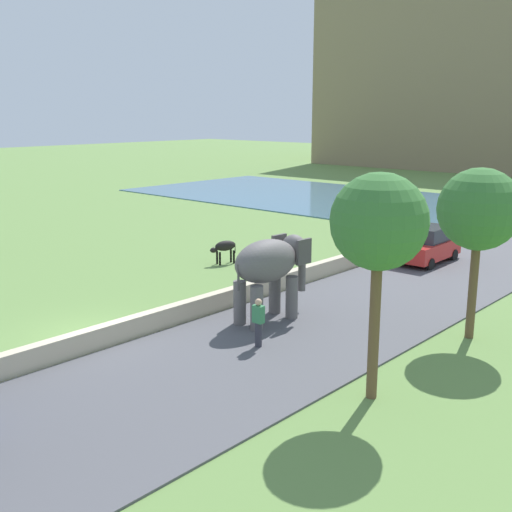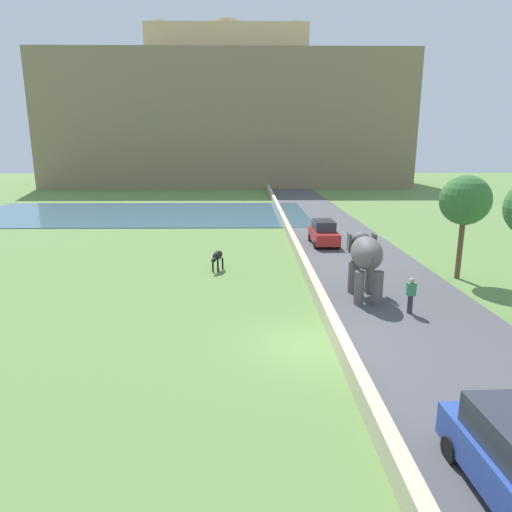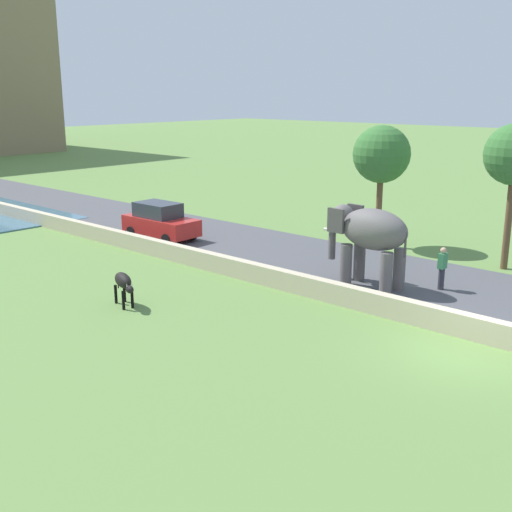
{
  "view_description": "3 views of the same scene",
  "coord_description": "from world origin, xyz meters",
  "px_view_note": "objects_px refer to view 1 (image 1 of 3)",
  "views": [
    {
      "loc": [
        17.28,
        -10.69,
        7.27
      ],
      "look_at": [
        0.52,
        7.72,
        1.5
      ],
      "focal_mm": 43.73,
      "sensor_mm": 36.0,
      "label": 1
    },
    {
      "loc": [
        -1.98,
        -15.13,
        7.01
      ],
      "look_at": [
        -1.65,
        7.86,
        1.43
      ],
      "focal_mm": 31.63,
      "sensor_mm": 36.0,
      "label": 2
    },
    {
      "loc": [
        -15.96,
        -6.64,
        7.07
      ],
      "look_at": [
        0.65,
        8.29,
        1.22
      ],
      "focal_mm": 44.28,
      "sensor_mm": 36.0,
      "label": 3
    }
  ],
  "objects_px": {
    "person_beside_elephant": "(258,322)",
    "car_red": "(428,245)",
    "cow_black": "(224,247)",
    "elephant": "(271,266)"
  },
  "relations": [
    {
      "from": "elephant",
      "to": "car_red",
      "type": "distance_m",
      "value": 11.87
    },
    {
      "from": "person_beside_elephant",
      "to": "elephant",
      "type": "bearing_deg",
      "value": 122.86
    },
    {
      "from": "elephant",
      "to": "person_beside_elephant",
      "type": "xyz_separation_m",
      "value": [
        1.45,
        -2.25,
        -1.16
      ]
    },
    {
      "from": "car_red",
      "to": "cow_black",
      "type": "bearing_deg",
      "value": -136.68
    },
    {
      "from": "person_beside_elephant",
      "to": "car_red",
      "type": "relative_size",
      "value": 0.4
    },
    {
      "from": "car_red",
      "to": "cow_black",
      "type": "height_order",
      "value": "car_red"
    },
    {
      "from": "elephant",
      "to": "car_red",
      "type": "height_order",
      "value": "elephant"
    },
    {
      "from": "person_beside_elephant",
      "to": "car_red",
      "type": "distance_m",
      "value": 14.14
    },
    {
      "from": "car_red",
      "to": "cow_black",
      "type": "distance_m",
      "value": 10.0
    },
    {
      "from": "elephant",
      "to": "cow_black",
      "type": "distance_m",
      "value": 8.9
    }
  ]
}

